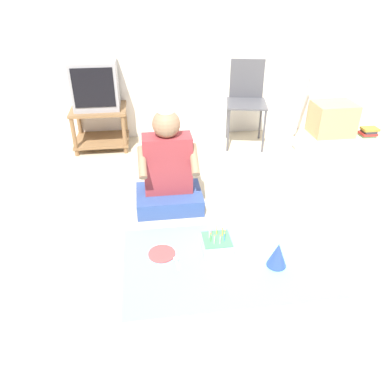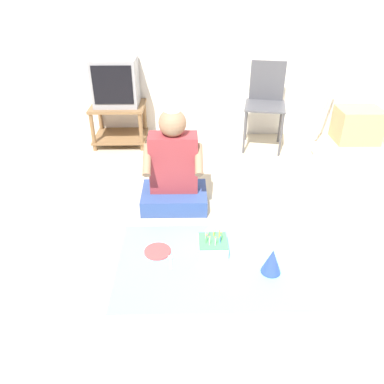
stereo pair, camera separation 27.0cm
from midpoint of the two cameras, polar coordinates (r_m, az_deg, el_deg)
ground_plane at (r=2.83m, az=19.57°, el=-9.25°), size 16.00×16.00×0.00m
wall_back at (r=4.43m, az=12.83°, el=24.21°), size 6.40×0.06×2.55m
tv_stand at (r=4.33m, az=-9.24°, el=10.66°), size 0.59×0.48×0.45m
tv at (r=4.22m, az=-9.71°, el=16.19°), size 0.47×0.39×0.49m
folding_chair at (r=4.26m, az=13.02°, el=13.68°), size 0.50×0.50×0.91m
cardboard_box_stack at (r=4.82m, az=25.39°, el=9.16°), size 0.48×0.38×0.38m
dust_mop at (r=4.34m, az=21.80°, el=10.58°), size 0.28×0.40×1.30m
person_seated at (r=3.06m, az=-0.29°, el=3.19°), size 0.54×0.41×0.90m
party_cloth at (r=2.63m, az=7.08°, el=-10.83°), size 1.39×0.88×0.01m
birthday_cake at (r=2.68m, az=6.12°, el=-8.26°), size 0.20×0.20×0.17m
party_hat_blue at (r=2.57m, az=15.11°, el=-10.24°), size 0.13×0.13×0.18m
paper_plate at (r=2.69m, az=-2.37°, el=-9.11°), size 0.19×0.19×0.01m
plastic_spoon_near at (r=2.63m, az=-0.32°, el=-10.24°), size 0.04×0.15×0.01m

